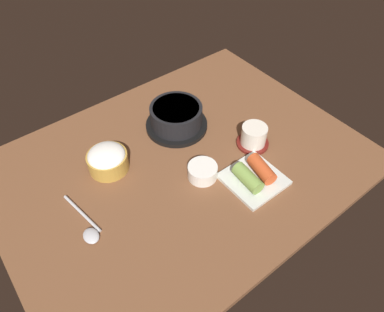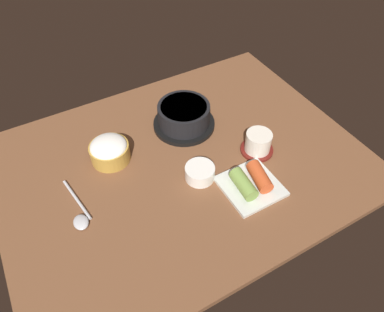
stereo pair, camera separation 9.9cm
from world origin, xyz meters
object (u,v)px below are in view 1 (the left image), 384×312
(tea_cup_with_saucer, at_px, (254,136))
(spoon, at_px, (88,229))
(kimchi_plate, at_px, (254,176))
(stone_pot, at_px, (176,117))
(banchan_cup_center, at_px, (203,171))
(rice_bowl, at_px, (107,159))

(tea_cup_with_saucer, bearing_deg, spoon, 176.35)
(kimchi_plate, xyz_separation_m, spoon, (-0.42, 0.13, -0.01))
(tea_cup_with_saucer, relative_size, spoon, 0.55)
(stone_pot, height_order, kimchi_plate, stone_pot)
(banchan_cup_center, bearing_deg, stone_pot, 72.96)
(stone_pot, relative_size, banchan_cup_center, 2.36)
(kimchi_plate, bearing_deg, rice_bowl, 135.56)
(rice_bowl, xyz_separation_m, kimchi_plate, (0.28, -0.28, -0.02))
(stone_pot, bearing_deg, banchan_cup_center, -107.04)
(tea_cup_with_saucer, height_order, banchan_cup_center, tea_cup_with_saucer)
(kimchi_plate, bearing_deg, banchan_cup_center, 135.98)
(stone_pot, distance_m, banchan_cup_center, 0.21)
(stone_pot, relative_size, rice_bowl, 1.72)
(stone_pot, height_order, rice_bowl, stone_pot)
(rice_bowl, xyz_separation_m, tea_cup_with_saucer, (0.38, -0.18, -0.00))
(rice_bowl, height_order, banchan_cup_center, rice_bowl)
(stone_pot, bearing_deg, rice_bowl, -175.13)
(rice_bowl, relative_size, kimchi_plate, 0.76)
(stone_pot, relative_size, tea_cup_with_saucer, 2.00)
(stone_pot, distance_m, kimchi_plate, 0.30)
(spoon, bearing_deg, stone_pot, 23.37)
(rice_bowl, xyz_separation_m, banchan_cup_center, (0.19, -0.18, -0.01))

